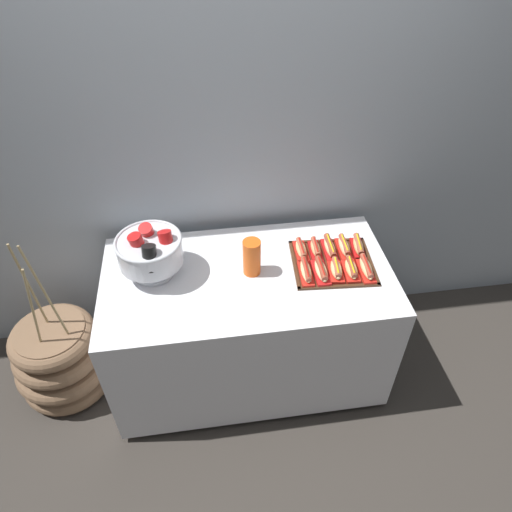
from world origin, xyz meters
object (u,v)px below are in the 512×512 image
at_px(buffet_table, 248,323).
at_px(hot_dog_2, 336,270).
at_px(hot_dog_7, 330,248).
at_px(cup_stack, 252,257).
at_px(floor_vase, 62,358).
at_px(hot_dog_0, 306,271).
at_px(serving_tray, 332,263).
at_px(hot_dog_8, 344,247).
at_px(hot_dog_3, 351,269).
at_px(hot_dog_9, 358,246).
at_px(hot_dog_4, 366,268).
at_px(hot_dog_6, 315,249).
at_px(hot_dog_5, 301,250).
at_px(punch_bowl, 150,251).
at_px(hot_dog_1, 321,270).

distance_m(buffet_table, hot_dog_2, 0.60).
distance_m(hot_dog_7, cup_stack, 0.43).
bearing_deg(floor_vase, cup_stack, -2.02).
distance_m(hot_dog_0, hot_dog_7, 0.22).
relative_size(serving_tray, hot_dog_8, 2.40).
height_order(hot_dog_3, hot_dog_7, hot_dog_7).
xyz_separation_m(serving_tray, hot_dog_7, (0.01, 0.08, 0.03)).
height_order(hot_dog_2, hot_dog_7, hot_dog_7).
xyz_separation_m(serving_tray, hot_dog_9, (0.16, 0.07, 0.03)).
distance_m(hot_dog_4, hot_dog_6, 0.28).
xyz_separation_m(hot_dog_3, cup_stack, (-0.48, 0.09, 0.06)).
bearing_deg(hot_dog_8, hot_dog_4, -69.74).
relative_size(hot_dog_5, hot_dog_9, 0.92).
bearing_deg(hot_dog_2, hot_dog_3, -4.19).
relative_size(floor_vase, hot_dog_4, 5.54).
bearing_deg(hot_dog_6, hot_dog_4, -40.44).
height_order(floor_vase, hot_dog_4, floor_vase).
xyz_separation_m(hot_dog_7, hot_dog_9, (0.15, -0.01, -0.00)).
bearing_deg(punch_bowl, hot_dog_4, -8.34).
distance_m(buffet_table, hot_dog_5, 0.51).
xyz_separation_m(floor_vase, hot_dog_4, (1.63, -0.13, 0.59)).
relative_size(floor_vase, cup_stack, 5.33).
height_order(hot_dog_1, hot_dog_5, hot_dog_1).
height_order(hot_dog_2, hot_dog_9, hot_dog_9).
distance_m(hot_dog_5, hot_dog_8, 0.23).
bearing_deg(serving_tray, hot_dog_7, 85.81).
xyz_separation_m(serving_tray, hot_dog_4, (0.14, -0.09, 0.03)).
distance_m(buffet_table, hot_dog_4, 0.71).
bearing_deg(buffet_table, hot_dog_9, 8.22).
bearing_deg(hot_dog_9, hot_dog_2, -136.46).
bearing_deg(hot_dog_1, hot_dog_7, 61.37).
bearing_deg(hot_dog_5, hot_dog_9, -4.19).
relative_size(hot_dog_1, hot_dog_9, 1.03).
height_order(hot_dog_8, cup_stack, cup_stack).
height_order(hot_dog_8, punch_bowl, punch_bowl).
bearing_deg(hot_dog_2, buffet_table, 171.02).
bearing_deg(hot_dog_8, hot_dog_6, 175.81).
distance_m(hot_dog_4, punch_bowl, 1.06).
relative_size(hot_dog_2, hot_dog_5, 0.99).
distance_m(floor_vase, hot_dog_8, 1.68).
relative_size(hot_dog_0, hot_dog_6, 1.18).
xyz_separation_m(buffet_table, serving_tray, (0.44, 0.01, 0.38)).
bearing_deg(punch_bowl, cup_stack, -7.14).
bearing_deg(hot_dog_2, punch_bowl, 170.97).
bearing_deg(hot_dog_6, hot_dog_3, -51.91).
xyz_separation_m(hot_dog_1, hot_dog_4, (0.22, -0.02, 0.00)).
bearing_deg(hot_dog_3, punch_bowl, 171.34).
distance_m(hot_dog_1, cup_stack, 0.35).
relative_size(hot_dog_8, hot_dog_9, 1.02).
height_order(hot_dog_0, cup_stack, cup_stack).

